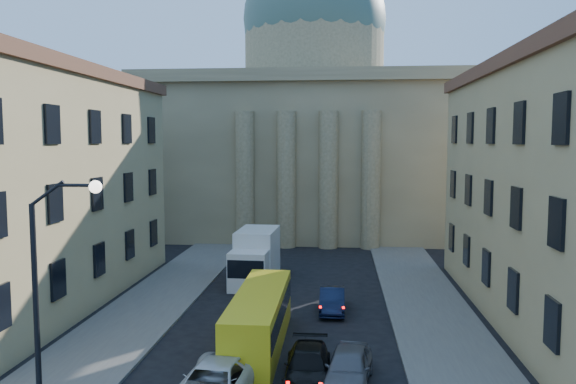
# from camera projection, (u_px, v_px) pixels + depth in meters

# --- Properties ---
(sidewalk_left) EXTENTS (5.00, 60.00, 0.15)m
(sidewalk_left) POSITION_uv_depth(u_px,v_px,m) (122.00, 330.00, 30.03)
(sidewalk_left) COLOR #55524E
(sidewalk_left) RESTS_ON ground
(sidewalk_right) EXTENTS (5.00, 60.00, 0.15)m
(sidewalk_right) POSITION_uv_depth(u_px,v_px,m) (446.00, 340.00, 28.48)
(sidewalk_right) COLOR #55524E
(sidewalk_right) RESTS_ON ground
(church) EXTENTS (68.02, 28.76, 36.60)m
(church) POSITION_uv_depth(u_px,v_px,m) (314.00, 127.00, 65.35)
(church) COLOR #756648
(church) RESTS_ON ground
(building_left) EXTENTS (11.60, 26.60, 14.70)m
(building_left) POSITION_uv_depth(u_px,v_px,m) (9.00, 186.00, 34.12)
(building_left) COLOR tan
(building_left) RESTS_ON ground
(street_lamp) EXTENTS (2.62, 0.44, 8.83)m
(street_lamp) POSITION_uv_depth(u_px,v_px,m) (49.00, 281.00, 19.51)
(street_lamp) COLOR black
(street_lamp) RESTS_ON ground
(car_right_mid) EXTENTS (1.91, 4.68, 1.36)m
(car_right_mid) POSITION_uv_depth(u_px,v_px,m) (308.00, 366.00, 23.70)
(car_right_mid) COLOR black
(car_right_mid) RESTS_ON ground
(car_right_far) EXTENTS (2.38, 4.73, 1.55)m
(car_right_far) POSITION_uv_depth(u_px,v_px,m) (348.00, 367.00, 23.32)
(car_right_far) COLOR #515257
(car_right_far) RESTS_ON ground
(car_right_distant) EXTENTS (1.51, 4.22, 1.39)m
(car_right_distant) POSITION_uv_depth(u_px,v_px,m) (332.00, 300.00, 33.48)
(car_right_distant) COLOR black
(car_right_distant) RESTS_ON ground
(city_bus) EXTENTS (2.31, 9.82, 2.77)m
(city_bus) POSITION_uv_depth(u_px,v_px,m) (260.00, 318.00, 27.57)
(city_bus) COLOR gold
(city_bus) RESTS_ON ground
(box_truck) EXTENTS (2.89, 6.83, 3.70)m
(box_truck) POSITION_uv_depth(u_px,v_px,m) (255.00, 258.00, 40.50)
(box_truck) COLOR silver
(box_truck) RESTS_ON ground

